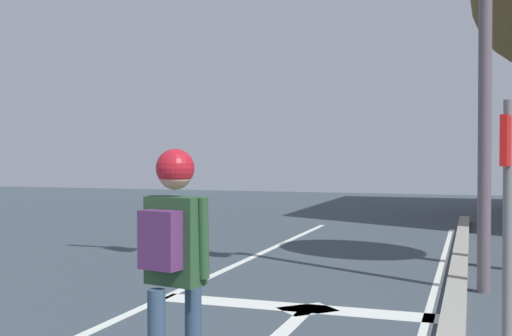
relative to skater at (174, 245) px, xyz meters
The scene contains 6 objects.
lane_line_center 2.52m from the skater, 137.44° to the left, with size 0.12×20.00×0.01m, color silver.
stop_bar 3.35m from the skater, 91.44° to the left, with size 3.17×0.40×0.01m, color silver.
lane_arrow_stem 2.52m from the skater, 87.99° to the left, with size 0.16×1.40×0.01m, color silver.
lane_arrow_head 3.31m from the skater, 88.54° to the left, with size 0.56×0.44×0.01m, color silver.
skater is the anchor object (origin of this frame).
street_sign_post 2.06m from the skater, 15.19° to the left, with size 0.12×0.44×2.01m.
Camera 1 is at (3.20, 0.89, 1.67)m, focal length 44.45 mm.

